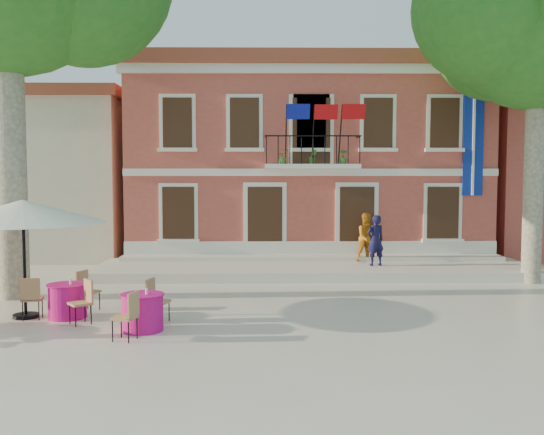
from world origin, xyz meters
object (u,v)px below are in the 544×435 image
at_px(plane_tree_east, 538,21).
at_px(pedestrian_navy, 376,240).
at_px(pedestrian_orange, 367,237).
at_px(cafe_table_3, 67,299).
at_px(cafe_table_1, 143,311).
at_px(patio_umbrella, 23,212).

bearing_deg(plane_tree_east, pedestrian_navy, 161.80).
distance_m(pedestrian_orange, cafe_table_3, 10.31).
bearing_deg(pedestrian_orange, cafe_table_3, -153.15).
bearing_deg(pedestrian_navy, cafe_table_3, 16.15).
relative_size(plane_tree_east, pedestrian_navy, 6.39).
bearing_deg(plane_tree_east, pedestrian_orange, 153.30).
xyz_separation_m(plane_tree_east, cafe_table_3, (-12.39, -4.36, -7.25)).
relative_size(pedestrian_orange, cafe_table_1, 0.84).
xyz_separation_m(cafe_table_1, cafe_table_3, (-1.91, 1.16, 0.01)).
xyz_separation_m(patio_umbrella, pedestrian_orange, (8.82, 6.59, -1.27)).
bearing_deg(cafe_table_1, cafe_table_3, 148.78).
relative_size(plane_tree_east, pedestrian_orange, 6.33).
height_order(plane_tree_east, patio_umbrella, plane_tree_east).
height_order(patio_umbrella, cafe_table_3, patio_umbrella).
xyz_separation_m(pedestrian_navy, cafe_table_3, (-7.99, -5.81, -0.68)).
relative_size(patio_umbrella, cafe_table_1, 1.82).
bearing_deg(pedestrian_orange, patio_umbrella, -156.52).
distance_m(pedestrian_navy, cafe_table_3, 9.90).
bearing_deg(pedestrian_navy, pedestrian_orange, -101.44).
xyz_separation_m(pedestrian_orange, cafe_table_1, (-5.95, -7.79, -0.70)).
bearing_deg(pedestrian_navy, plane_tree_east, 141.94).
bearing_deg(plane_tree_east, cafe_table_1, -152.21).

